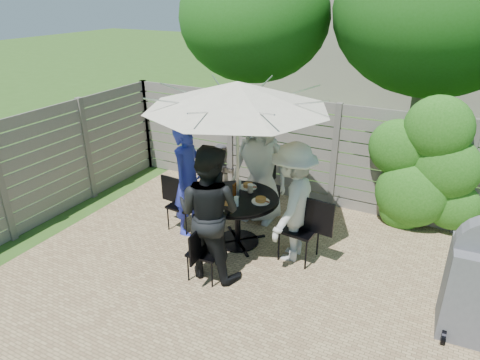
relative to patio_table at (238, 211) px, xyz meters
The scene contains 21 objects.
backyard_envelope 9.40m from the patio_table, 83.90° to the left, with size 60.00×60.00×5.00m.
patio_table is the anchor object (origin of this frame).
umbrella 1.72m from the patio_table, behind, with size 2.58×2.58×2.43m.
chair_back 1.00m from the patio_table, 91.69° to the left, with size 0.49×0.72×0.99m.
person_back 0.93m from the patio_table, 91.74° to the left, with size 0.93×0.60×1.90m, color silver.
chair_left 1.00m from the patio_table, behind, with size 0.63×0.44×0.85m.
person_left 0.90m from the patio_table, behind, with size 0.64×0.42×1.75m, color #2B35BE.
chair_front 1.01m from the patio_table, 88.23° to the right, with size 0.43×0.61×0.83m.
person_front 0.91m from the patio_table, 88.26° to the right, with size 0.89×0.69×1.83m, color black.
chair_right 1.00m from the patio_table, ahead, with size 0.73×0.51×0.99m.
person_right 0.89m from the patio_table, ahead, with size 1.11×0.64×1.72m, color beige.
plate_back 0.44m from the patio_table, 91.74° to the left, with size 0.26×0.26×0.06m.
plate_left 0.44m from the patio_table, behind, with size 0.26×0.26×0.06m.
plate_front 0.44m from the patio_table, 88.26° to the right, with size 0.26×0.26×0.06m.
plate_right 0.44m from the patio_table, ahead, with size 0.26×0.26×0.06m.
glass_back 0.41m from the patio_table, 113.74° to the left, with size 0.07×0.07×0.14m, color silver.
glass_left 0.41m from the patio_table, 156.26° to the right, with size 0.07×0.07×0.14m, color silver.
glass_front 0.41m from the patio_table, 66.26° to the right, with size 0.07×0.07×0.14m, color silver.
syrup_jug 0.32m from the patio_table, 141.93° to the left, with size 0.09×0.09×0.16m, color #59280C.
coffee_cup 0.38m from the patio_table, 67.29° to the left, with size 0.08×0.08×0.12m, color #C6B293.
bicycle 1.90m from the patio_table, 131.11° to the left, with size 0.73×2.08×1.10m, color #333338.
Camera 1 is at (1.70, -3.72, 3.51)m, focal length 32.00 mm.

